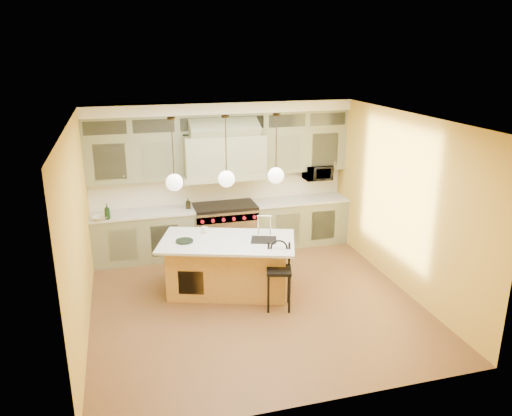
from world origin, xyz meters
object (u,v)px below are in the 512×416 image
object	(u,v)px
range	(225,228)
microwave	(318,172)
kitchen_island	(228,265)
counter_stool	(279,271)

from	to	relation	value
range	microwave	bearing A→B (deg)	3.12
kitchen_island	counter_stool	world-z (taller)	kitchen_island
microwave	kitchen_island	bearing A→B (deg)	-141.36
kitchen_island	counter_stool	bearing A→B (deg)	-30.04
kitchen_island	microwave	world-z (taller)	microwave
range	kitchen_island	xyz separation A→B (m)	(-0.31, -1.70, -0.01)
range	counter_stool	bearing A→B (deg)	-82.35
kitchen_island	counter_stool	size ratio (longest dim) A/B	2.23
counter_stool	kitchen_island	bearing A→B (deg)	147.77
kitchen_island	counter_stool	distance (m)	0.97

